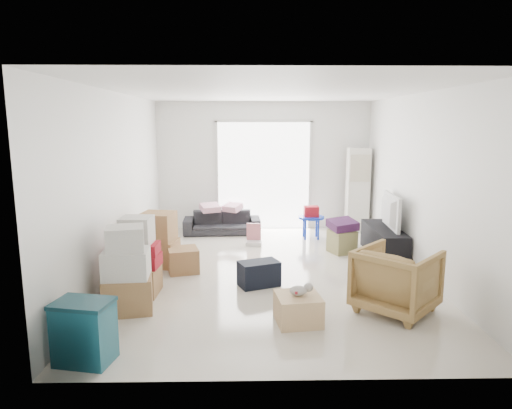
{
  "coord_description": "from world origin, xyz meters",
  "views": [
    {
      "loc": [
        -0.35,
        -6.71,
        2.26
      ],
      "look_at": [
        -0.22,
        0.2,
        1.02
      ],
      "focal_mm": 32.0,
      "sensor_mm": 36.0,
      "label": 1
    }
  ],
  "objects_px": {
    "television": "(385,224)",
    "wood_crate": "(298,309)",
    "sofa": "(222,219)",
    "armchair": "(397,277)",
    "tv_console": "(384,241)",
    "ottoman": "(342,241)",
    "kids_table": "(311,216)",
    "storage_bins": "(84,332)",
    "ac_tower": "(358,190)"
  },
  "relations": [
    {
      "from": "television",
      "to": "wood_crate",
      "type": "bearing_deg",
      "value": 149.78
    },
    {
      "from": "sofa",
      "to": "armchair",
      "type": "xyz_separation_m",
      "value": [
        2.32,
        -4.01,
        0.13
      ]
    },
    {
      "from": "tv_console",
      "to": "ottoman",
      "type": "distance_m",
      "value": 0.71
    },
    {
      "from": "tv_console",
      "to": "kids_table",
      "type": "bearing_deg",
      "value": 132.08
    },
    {
      "from": "armchair",
      "to": "wood_crate",
      "type": "distance_m",
      "value": 1.28
    },
    {
      "from": "wood_crate",
      "to": "storage_bins",
      "type": "bearing_deg",
      "value": -158.45
    },
    {
      "from": "ottoman",
      "to": "kids_table",
      "type": "bearing_deg",
      "value": 111.7
    },
    {
      "from": "ac_tower",
      "to": "armchair",
      "type": "height_order",
      "value": "ac_tower"
    },
    {
      "from": "television",
      "to": "wood_crate",
      "type": "height_order",
      "value": "television"
    },
    {
      "from": "ac_tower",
      "to": "sofa",
      "type": "xyz_separation_m",
      "value": [
        -2.83,
        -0.15,
        -0.57
      ]
    },
    {
      "from": "sofa",
      "to": "storage_bins",
      "type": "bearing_deg",
      "value": -103.96
    },
    {
      "from": "armchair",
      "to": "storage_bins",
      "type": "relative_size",
      "value": 1.41
    },
    {
      "from": "tv_console",
      "to": "armchair",
      "type": "bearing_deg",
      "value": -103.31
    },
    {
      "from": "sofa",
      "to": "kids_table",
      "type": "height_order",
      "value": "kids_table"
    },
    {
      "from": "ac_tower",
      "to": "ottoman",
      "type": "distance_m",
      "value": 1.85
    },
    {
      "from": "armchair",
      "to": "ottoman",
      "type": "relative_size",
      "value": 2.17
    },
    {
      "from": "kids_table",
      "to": "wood_crate",
      "type": "xyz_separation_m",
      "value": [
        -0.68,
        -3.87,
        -0.29
      ]
    },
    {
      "from": "armchair",
      "to": "storage_bins",
      "type": "xyz_separation_m",
      "value": [
        -3.34,
        -1.13,
        -0.12
      ]
    },
    {
      "from": "ac_tower",
      "to": "kids_table",
      "type": "relative_size",
      "value": 2.72
    },
    {
      "from": "ottoman",
      "to": "wood_crate",
      "type": "relative_size",
      "value": 0.81
    },
    {
      "from": "television",
      "to": "sofa",
      "type": "distance_m",
      "value": 3.32
    },
    {
      "from": "armchair",
      "to": "ac_tower",
      "type": "bearing_deg",
      "value": -53.39
    },
    {
      "from": "sofa",
      "to": "kids_table",
      "type": "distance_m",
      "value": 1.84
    },
    {
      "from": "ac_tower",
      "to": "tv_console",
      "type": "relative_size",
      "value": 1.19
    },
    {
      "from": "television",
      "to": "armchair",
      "type": "relative_size",
      "value": 1.17
    },
    {
      "from": "storage_bins",
      "to": "wood_crate",
      "type": "bearing_deg",
      "value": 21.55
    },
    {
      "from": "tv_console",
      "to": "storage_bins",
      "type": "height_order",
      "value": "storage_bins"
    },
    {
      "from": "tv_console",
      "to": "television",
      "type": "distance_m",
      "value": 0.31
    },
    {
      "from": "wood_crate",
      "to": "armchair",
      "type": "bearing_deg",
      "value": 13.54
    },
    {
      "from": "ac_tower",
      "to": "storage_bins",
      "type": "height_order",
      "value": "ac_tower"
    },
    {
      "from": "television",
      "to": "wood_crate",
      "type": "xyz_separation_m",
      "value": [
        -1.77,
        -2.66,
        -0.39
      ]
    },
    {
      "from": "armchair",
      "to": "ottoman",
      "type": "distance_m",
      "value": 2.57
    },
    {
      "from": "television",
      "to": "kids_table",
      "type": "xyz_separation_m",
      "value": [
        -1.09,
        1.21,
        -0.1
      ]
    },
    {
      "from": "ac_tower",
      "to": "wood_crate",
      "type": "xyz_separation_m",
      "value": [
        -1.72,
        -4.45,
        -0.71
      ]
    },
    {
      "from": "tv_console",
      "to": "storage_bins",
      "type": "distance_m",
      "value": 5.24
    },
    {
      "from": "ottoman",
      "to": "wood_crate",
      "type": "height_order",
      "value": "ottoman"
    },
    {
      "from": "sofa",
      "to": "armchair",
      "type": "height_order",
      "value": "armchair"
    },
    {
      "from": "ac_tower",
      "to": "kids_table",
      "type": "distance_m",
      "value": 1.27
    },
    {
      "from": "kids_table",
      "to": "wood_crate",
      "type": "distance_m",
      "value": 3.94
    },
    {
      "from": "storage_bins",
      "to": "ottoman",
      "type": "bearing_deg",
      "value": 48.92
    },
    {
      "from": "television",
      "to": "storage_bins",
      "type": "bearing_deg",
      "value": 135.38
    },
    {
      "from": "television",
      "to": "ottoman",
      "type": "height_order",
      "value": "television"
    },
    {
      "from": "storage_bins",
      "to": "sofa",
      "type": "bearing_deg",
      "value": 78.73
    },
    {
      "from": "armchair",
      "to": "kids_table",
      "type": "relative_size",
      "value": 1.35
    },
    {
      "from": "television",
      "to": "sofa",
      "type": "relative_size",
      "value": 0.65
    },
    {
      "from": "storage_bins",
      "to": "kids_table",
      "type": "relative_size",
      "value": 0.95
    },
    {
      "from": "ottoman",
      "to": "storage_bins",
      "type": "bearing_deg",
      "value": -131.08
    },
    {
      "from": "tv_console",
      "to": "television",
      "type": "relative_size",
      "value": 1.45
    },
    {
      "from": "sofa",
      "to": "storage_bins",
      "type": "relative_size",
      "value": 2.55
    },
    {
      "from": "ac_tower",
      "to": "armchair",
      "type": "distance_m",
      "value": 4.21
    }
  ]
}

